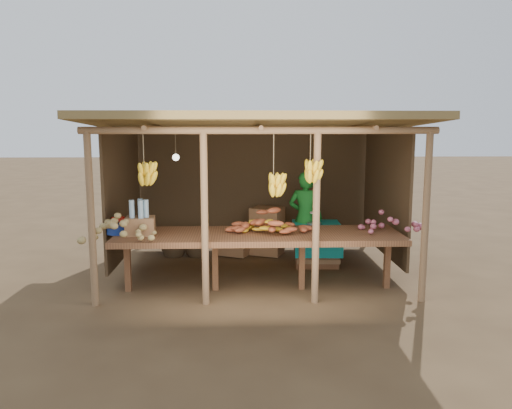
{
  "coord_description": "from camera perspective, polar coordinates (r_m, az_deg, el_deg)",
  "views": [
    {
      "loc": [
        -0.29,
        -7.64,
        2.24
      ],
      "look_at": [
        0.0,
        0.0,
        1.05
      ],
      "focal_mm": 35.0,
      "sensor_mm": 36.0,
      "label": 1
    }
  ],
  "objects": [
    {
      "name": "sweet_potato_heap",
      "position": [
        6.87,
        1.57,
        -1.73
      ],
      "size": [
        1.05,
        0.66,
        0.36
      ],
      "primitive_type": null,
      "rotation": [
        0.0,
        0.0,
        -0.04
      ],
      "color": "#A54B2A",
      "rests_on": "counter"
    },
    {
      "name": "counter",
      "position": [
        6.86,
        0.31,
        -3.8
      ],
      "size": [
        3.9,
        1.05,
        0.8
      ],
      "color": "brown",
      "rests_on": "ground"
    },
    {
      "name": "carton_stack",
      "position": [
        8.77,
        0.05,
        -3.48
      ],
      "size": [
        1.21,
        0.58,
        0.83
      ],
      "color": "#8F6340",
      "rests_on": "ground"
    },
    {
      "name": "onion_heap",
      "position": [
        7.16,
        15.68,
        -1.61
      ],
      "size": [
        1.04,
        0.83,
        0.36
      ],
      "primitive_type": null,
      "rotation": [
        0.0,
        0.0,
        -0.37
      ],
      "color": "#B1566C",
      "rests_on": "counter"
    },
    {
      "name": "ground",
      "position": [
        7.96,
        0.0,
        -7.49
      ],
      "size": [
        60.0,
        60.0,
        0.0
      ],
      "primitive_type": "plane",
      "color": "brown",
      "rests_on": "ground"
    },
    {
      "name": "tarp_crate",
      "position": [
        8.23,
        6.88,
        -4.33
      ],
      "size": [
        0.79,
        0.69,
        0.91
      ],
      "color": "brown",
      "rests_on": "ground"
    },
    {
      "name": "vendor",
      "position": [
        8.22,
        5.66,
        -1.52
      ],
      "size": [
        0.64,
        0.51,
        1.53
      ],
      "primitive_type": "imported",
      "rotation": [
        0.0,
        0.0,
        2.84
      ],
      "color": "#186E23",
      "rests_on": "ground"
    },
    {
      "name": "potato_heap",
      "position": [
        6.68,
        -14.96,
        -2.32
      ],
      "size": [
        1.03,
        0.76,
        0.36
      ],
      "primitive_type": null,
      "rotation": [
        0.0,
        0.0,
        -0.26
      ],
      "color": "tan",
      "rests_on": "counter"
    },
    {
      "name": "burlap_sacks",
      "position": [
        8.82,
        -8.09,
        -4.2
      ],
      "size": [
        0.85,
        0.44,
        0.6
      ],
      "color": "#4C3923",
      "rests_on": "ground"
    },
    {
      "name": "stall_structure",
      "position": [
        7.54,
        -0.56,
        6.29
      ],
      "size": [
        4.7,
        3.5,
        2.43
      ],
      "color": "#8E6A49",
      "rests_on": "ground"
    },
    {
      "name": "banana_pile",
      "position": [
        6.86,
        1.35,
        -1.78
      ],
      "size": [
        0.71,
        0.49,
        0.35
      ],
      "primitive_type": null,
      "rotation": [
        0.0,
        0.0,
        0.15
      ],
      "color": "gold",
      "rests_on": "counter"
    },
    {
      "name": "tomato_basin",
      "position": [
        7.11,
        -15.23,
        -2.42
      ],
      "size": [
        0.41,
        0.41,
        0.22
      ],
      "rotation": [
        0.0,
        0.0,
        0.12
      ],
      "color": "navy",
      "rests_on": "counter"
    },
    {
      "name": "bottle_box",
      "position": [
        6.89,
        -13.12,
        -1.88
      ],
      "size": [
        0.41,
        0.34,
        0.48
      ],
      "color": "#8F6340",
      "rests_on": "counter"
    }
  ]
}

